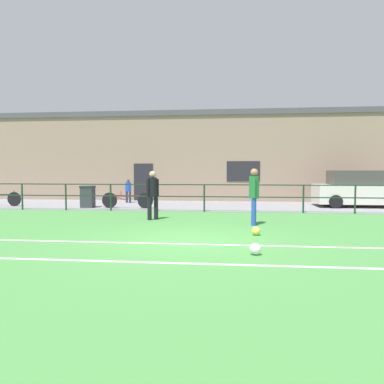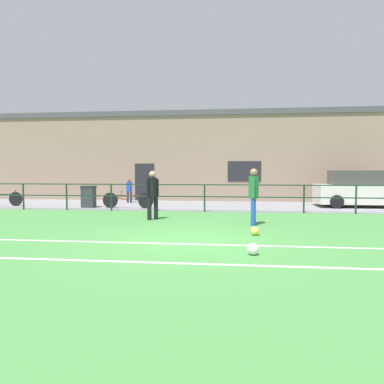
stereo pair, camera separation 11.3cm
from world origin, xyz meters
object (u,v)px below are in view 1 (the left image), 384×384
player_goalkeeper (153,192)px  parked_car_red (362,190)px  player_striker (254,193)px  spectator_child (128,189)px  bicycle_parked_1 (127,200)px  soccer_ball_spare (256,231)px  trash_bin_0 (88,197)px  soccer_ball_match (255,249)px

player_goalkeeper → parked_car_red: bearing=-7.9°
player_goalkeeper → player_striker: player_striker is taller
player_goalkeeper → spectator_child: 6.57m
parked_car_red → spectator_child: bearing=175.8°
bicycle_parked_1 → player_striker: bearing=-38.4°
player_striker → soccer_ball_spare: bearing=2.2°
player_goalkeeper → soccer_ball_spare: player_goalkeeper is taller
player_striker → player_goalkeeper: bearing=-99.6°
soccer_ball_spare → parked_car_red: bearing=55.0°
soccer_ball_spare → parked_car_red: size_ratio=0.05×
spectator_child → trash_bin_0: (-1.17, -2.54, -0.22)m
player_goalkeeper → spectator_child: bearing=75.3°
player_goalkeeper → spectator_child: (-2.63, 6.01, -0.23)m
bicycle_parked_1 → trash_bin_0: 1.88m
player_goalkeeper → soccer_ball_spare: 4.36m
soccer_ball_spare → trash_bin_0: 9.42m
spectator_child → trash_bin_0: bearing=77.3°
trash_bin_0 → soccer_ball_spare: bearing=-40.5°
soccer_ball_spare → spectator_child: size_ratio=0.18×
soccer_ball_spare → spectator_child: (-5.99, 8.64, 0.62)m
parked_car_red → trash_bin_0: size_ratio=4.40×
player_striker → trash_bin_0: size_ratio=1.78×
player_striker → trash_bin_0: (-7.22, 4.31, -0.49)m
player_striker → soccer_ball_spare: (-0.06, -1.80, -0.89)m
player_striker → soccer_ball_spare: size_ratio=7.63×
spectator_child → soccer_ball_match: bearing=130.2°
spectator_child → trash_bin_0: spectator_child is taller
soccer_ball_spare → bicycle_parked_1: bearing=131.2°
player_striker → soccer_ball_match: player_striker is taller
player_striker → soccer_ball_match: 4.12m
soccer_ball_match → trash_bin_0: size_ratio=0.24×
soccer_ball_spare → trash_bin_0: (-7.16, 6.11, 0.41)m
player_goalkeeper → parked_car_red: (8.83, 5.18, -0.15)m
soccer_ball_match → soccer_ball_spare: soccer_ball_match is taller
soccer_ball_spare → parked_car_red: (5.47, 7.81, 0.70)m
parked_car_red → trash_bin_0: bearing=-172.3°
parked_car_red → trash_bin_0: (-12.62, -1.70, -0.29)m
soccer_ball_match → soccer_ball_spare: bearing=85.5°
bicycle_parked_1 → soccer_ball_match: bearing=-58.2°
bicycle_parked_1 → trash_bin_0: trash_bin_0 is taller
player_goalkeeper → soccer_ball_match: size_ratio=7.10×
player_goalkeeper → soccer_ball_spare: size_ratio=7.30×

